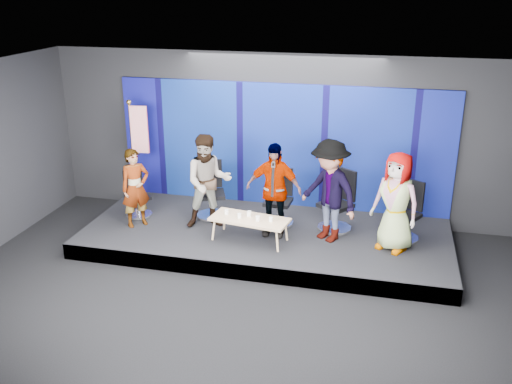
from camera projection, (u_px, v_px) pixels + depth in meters
The scene contains 21 objects.
ground at pixel (231, 312), 8.89m from camera, with size 10.00×10.00×0.00m, color black.
room_walls at pixel (228, 164), 8.03m from camera, with size 10.02×8.02×3.51m.
riser at pixel (266, 237), 11.11m from camera, with size 7.00×3.00×0.30m, color black.
backdrop at pixel (282, 146), 11.92m from camera, with size 7.00×0.08×2.60m, color #0D0865.
chair_a at pixel (137, 201), 11.65m from camera, with size 0.77×0.77×0.96m.
panelist_a at pixel (136, 188), 11.03m from camera, with size 0.57×0.37×1.56m, color black.
chair_b at pixel (212, 199), 11.59m from camera, with size 0.84×0.84×1.15m.
panelist_b at pixel (208, 182), 10.92m from camera, with size 0.90×0.70×1.86m, color black.
chair_c at pixel (279, 206), 11.24m from camera, with size 0.65×0.65×1.11m.
panelist_c at pixel (274, 190), 10.59m from camera, with size 1.05×0.44×1.80m, color black.
chair_d at pixel (337, 210), 10.98m from camera, with size 0.93×0.93×1.19m.
panelist_d at pixel (329, 191), 10.36m from camera, with size 1.24×0.71×1.92m, color black.
chair_e at pixel (405, 221), 10.57m from camera, with size 0.85×0.85×1.12m.
panelist_e at pixel (396, 202), 10.00m from camera, with size 0.88×0.57×1.81m, color black.
coffee_table at pixel (250, 220), 10.50m from camera, with size 1.51×0.82×0.44m.
mug_a at pixel (227, 212), 10.65m from camera, with size 0.08×0.08×0.09m, color white.
mug_b at pixel (239, 216), 10.48m from camera, with size 0.07×0.07×0.09m, color white.
mug_c at pixel (249, 214), 10.57m from camera, with size 0.08×0.08×0.10m, color white.
mug_d at pixel (258, 218), 10.36m from camera, with size 0.08×0.08×0.09m, color white.
mug_e at pixel (271, 219), 10.33m from camera, with size 0.07×0.07×0.09m, color white.
flag_stand at pixel (138, 150), 11.96m from camera, with size 0.52×0.30×2.27m.
Camera 1 is at (2.18, -7.35, 4.88)m, focal length 40.00 mm.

